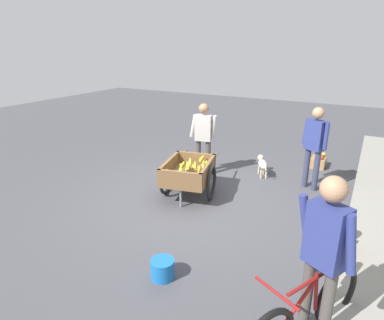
# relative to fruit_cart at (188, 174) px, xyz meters

# --- Properties ---
(ground_plane) EXTENTS (24.00, 24.00, 0.00)m
(ground_plane) POSITION_rel_fruit_cart_xyz_m (0.09, 0.18, -0.44)
(ground_plane) COLOR #47474C
(fruit_cart) EXTENTS (1.78, 1.12, 0.70)m
(fruit_cart) POSITION_rel_fruit_cart_xyz_m (0.00, 0.00, 0.00)
(fruit_cart) COLOR brown
(fruit_cart) RESTS_ON ground
(vendor_person) EXTENTS (0.27, 0.58, 1.56)m
(vendor_person) POSITION_rel_fruit_cart_xyz_m (-1.11, -0.26, 0.49)
(vendor_person) COLOR #4C4742
(vendor_person) RESTS_ON ground
(bicycle) EXTENTS (1.51, 0.81, 0.85)m
(bicycle) POSITION_rel_fruit_cart_xyz_m (2.34, 2.55, -0.09)
(bicycle) COLOR black
(bicycle) RESTS_ON ground
(cyclist_person) EXTENTS (0.33, 0.56, 1.70)m
(cyclist_person) POSITION_rel_fruit_cart_xyz_m (2.21, 2.62, 0.59)
(cyclist_person) COLOR #4C4742
(cyclist_person) RESTS_ON ground
(dog) EXTENTS (0.61, 0.38, 0.40)m
(dog) POSITION_rel_fruit_cart_xyz_m (-1.65, 0.91, -0.17)
(dog) COLOR beige
(dog) RESTS_ON ground
(fire_hydrant) EXTENTS (0.25, 0.25, 0.67)m
(fire_hydrant) POSITION_rel_fruit_cart_xyz_m (0.58, 2.66, -0.11)
(fire_hydrant) COLOR gold
(fire_hydrant) RESTS_ON ground
(plastic_bucket) EXTENTS (0.29, 0.29, 0.24)m
(plastic_bucket) POSITION_rel_fruit_cart_xyz_m (2.17, 0.85, -0.32)
(plastic_bucket) COLOR #1966B2
(plastic_bucket) RESTS_ON ground
(apple_crate) EXTENTS (0.44, 0.32, 0.32)m
(apple_crate) POSITION_rel_fruit_cart_xyz_m (-2.81, 1.90, -0.32)
(apple_crate) COLOR #99754C
(apple_crate) RESTS_ON ground
(bystander_person) EXTENTS (0.33, 0.49, 1.62)m
(bystander_person) POSITION_rel_fruit_cart_xyz_m (-1.46, 1.94, 0.53)
(bystander_person) COLOR #333851
(bystander_person) RESTS_ON ground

